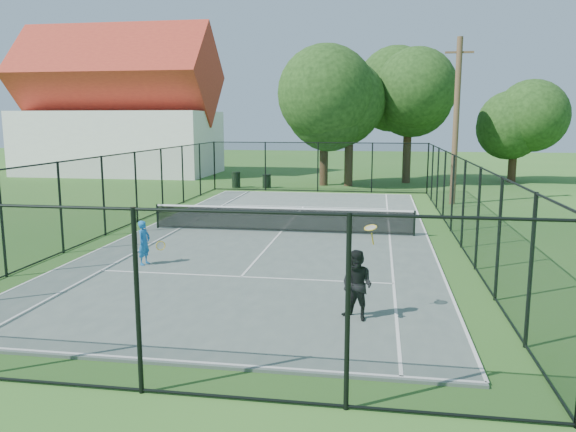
# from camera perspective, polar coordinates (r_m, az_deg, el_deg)

# --- Properties ---
(ground) EXTENTS (120.00, 120.00, 0.00)m
(ground) POSITION_cam_1_polar(r_m,az_deg,el_deg) (21.61, -0.70, -1.76)
(ground) COLOR #2E6221
(tennis_court) EXTENTS (11.00, 24.00, 0.06)m
(tennis_court) POSITION_cam_1_polar(r_m,az_deg,el_deg) (21.60, -0.70, -1.69)
(tennis_court) COLOR #53625D
(tennis_court) RESTS_ON ground
(tennis_net) EXTENTS (10.08, 0.08, 0.95)m
(tennis_net) POSITION_cam_1_polar(r_m,az_deg,el_deg) (21.50, -0.70, -0.25)
(tennis_net) COLOR black
(tennis_net) RESTS_ON tennis_court
(fence) EXTENTS (13.10, 26.10, 3.00)m
(fence) POSITION_cam_1_polar(r_m,az_deg,el_deg) (21.36, -0.70, 2.18)
(fence) COLOR black
(fence) RESTS_ON ground
(tree_near_left) EXTENTS (6.36, 6.36, 8.29)m
(tree_near_left) POSITION_cam_1_polar(r_m,az_deg,el_deg) (37.51, 3.71, 10.90)
(tree_near_left) COLOR #332114
(tree_near_left) RESTS_ON ground
(tree_near_mid) EXTENTS (5.61, 5.61, 7.34)m
(tree_near_mid) POSITION_cam_1_polar(r_m,az_deg,el_deg) (37.25, 6.26, 9.97)
(tree_near_mid) COLOR #332114
(tree_near_mid) RESTS_ON ground
(tree_near_right) EXTENTS (6.88, 6.88, 9.49)m
(tree_near_right) POSITION_cam_1_polar(r_m,az_deg,el_deg) (39.86, 12.18, 11.98)
(tree_near_right) COLOR #332114
(tree_near_right) RESTS_ON ground
(tree_far_right) EXTENTS (4.93, 4.93, 6.52)m
(tree_far_right) POSITION_cam_1_polar(r_m,az_deg,el_deg) (42.24, 22.07, 8.64)
(tree_far_right) COLOR #332114
(tree_far_right) RESTS_ON ground
(building) EXTENTS (15.30, 8.15, 11.87)m
(building) POSITION_cam_1_polar(r_m,az_deg,el_deg) (47.58, -16.79, 10.05)
(building) COLOR silver
(building) RESTS_ON ground
(trash_bin_left) EXTENTS (0.58, 0.58, 1.02)m
(trash_bin_left) POSITION_cam_1_polar(r_m,az_deg,el_deg) (36.43, -5.30, 3.69)
(trash_bin_left) COLOR black
(trash_bin_left) RESTS_ON ground
(trash_bin_right) EXTENTS (0.58, 0.58, 0.88)m
(trash_bin_right) POSITION_cam_1_polar(r_m,az_deg,el_deg) (36.13, -2.18, 3.57)
(trash_bin_right) COLOR black
(trash_bin_right) RESTS_ON ground
(utility_pole) EXTENTS (1.40, 0.30, 8.39)m
(utility_pole) POSITION_cam_1_polar(r_m,az_deg,el_deg) (30.11, 16.71, 9.23)
(utility_pole) COLOR #4C3823
(utility_pole) RESTS_ON ground
(player_blue) EXTENTS (0.78, 0.53, 1.31)m
(player_blue) POSITION_cam_1_polar(r_m,az_deg,el_deg) (17.15, -14.40, -2.65)
(player_blue) COLOR blue
(player_blue) RESTS_ON tennis_court
(player_black) EXTENTS (0.93, 1.05, 2.02)m
(player_black) POSITION_cam_1_polar(r_m,az_deg,el_deg) (12.14, 7.04, -6.98)
(player_black) COLOR black
(player_black) RESTS_ON tennis_court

